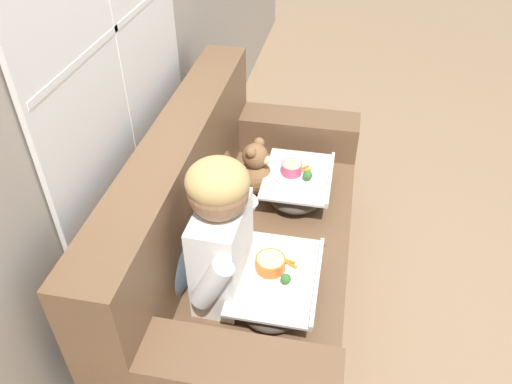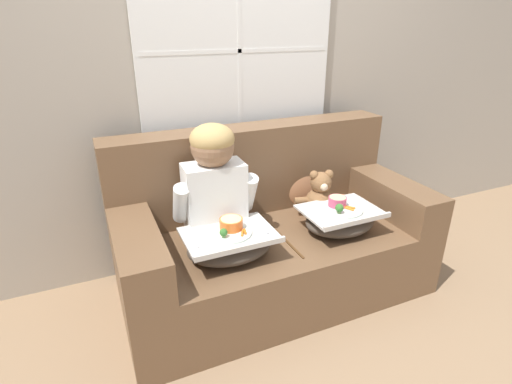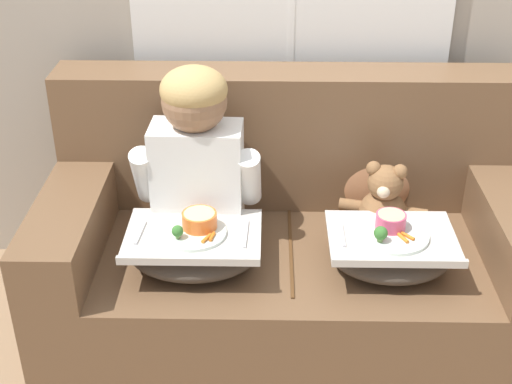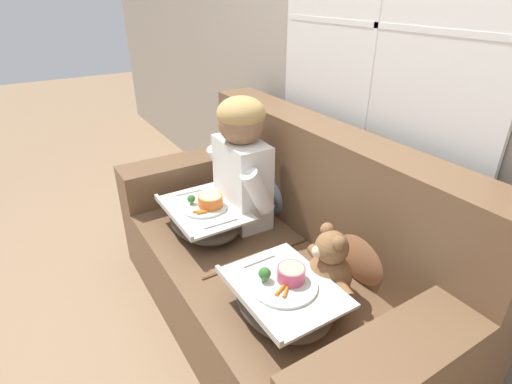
# 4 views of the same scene
# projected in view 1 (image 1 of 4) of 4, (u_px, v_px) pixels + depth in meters

# --- Properties ---
(ground_plane) EXTENTS (14.00, 14.00, 0.00)m
(ground_plane) POSITION_uv_depth(u_px,v_px,m) (254.00, 293.00, 2.64)
(ground_plane) COLOR #8E7051
(wall_back_with_window) EXTENTS (8.00, 0.08, 2.60)m
(wall_back_with_window) POSITION_uv_depth(u_px,v_px,m) (107.00, 49.00, 1.91)
(wall_back_with_window) COLOR #A89E8E
(wall_back_with_window) RESTS_ON ground_plane
(couch) EXTENTS (1.81, 0.89, 0.97)m
(couch) POSITION_uv_depth(u_px,v_px,m) (239.00, 245.00, 2.44)
(couch) COLOR brown
(couch) RESTS_ON ground_plane
(throw_pillow_behind_child) EXTENTS (0.34, 0.17, 0.36)m
(throw_pillow_behind_child) POSITION_uv_depth(u_px,v_px,m) (175.00, 256.00, 2.05)
(throw_pillow_behind_child) COLOR slate
(throw_pillow_behind_child) RESTS_ON couch
(throw_pillow_behind_teddy) EXTENTS (0.34, 0.16, 0.35)m
(throw_pillow_behind_teddy) POSITION_uv_depth(u_px,v_px,m) (217.00, 162.00, 2.58)
(throw_pillow_behind_teddy) COLOR #B2754C
(throw_pillow_behind_teddy) RESTS_ON couch
(child_figure) EXTENTS (0.47, 0.23, 0.66)m
(child_figure) POSITION_uv_depth(u_px,v_px,m) (221.00, 227.00, 1.90)
(child_figure) COLOR white
(child_figure) RESTS_ON couch
(teddy_bear) EXTENTS (0.33, 0.24, 0.30)m
(teddy_bear) POSITION_uv_depth(u_px,v_px,m) (256.00, 172.00, 2.57)
(teddy_bear) COLOR brown
(teddy_bear) RESTS_ON couch
(lap_tray_child) EXTENTS (0.47, 0.34, 0.20)m
(lap_tray_child) POSITION_uv_depth(u_px,v_px,m) (276.00, 285.00, 2.05)
(lap_tray_child) COLOR #473D33
(lap_tray_child) RESTS_ON child_figure
(lap_tray_teddy) EXTENTS (0.44, 0.34, 0.21)m
(lap_tray_teddy) POSITION_uv_depth(u_px,v_px,m) (297.00, 185.00, 2.57)
(lap_tray_teddy) COLOR #473D33
(lap_tray_teddy) RESTS_ON teddy_bear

